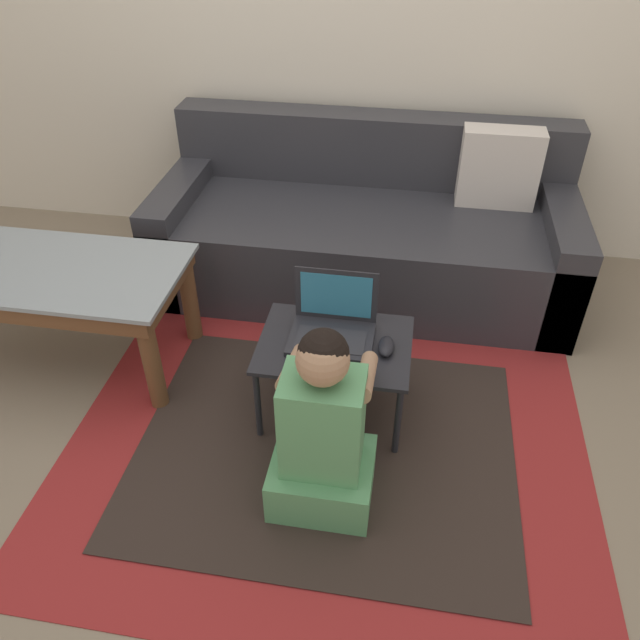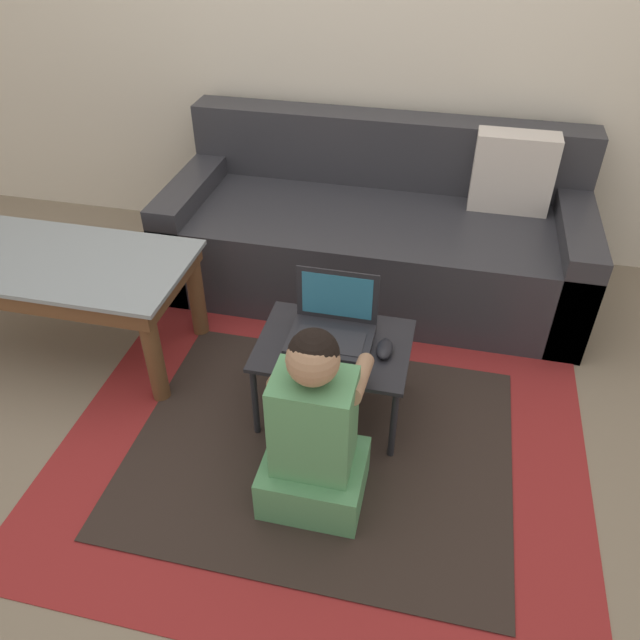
{
  "view_description": "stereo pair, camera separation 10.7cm",
  "coord_description": "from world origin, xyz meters",
  "px_view_note": "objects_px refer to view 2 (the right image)",
  "views": [
    {
      "loc": [
        0.36,
        -1.61,
        1.79
      ],
      "look_at": [
        0.06,
        0.18,
        0.4
      ],
      "focal_mm": 35.0,
      "sensor_mm": 36.0,
      "label": 1
    },
    {
      "loc": [
        0.46,
        -1.58,
        1.79
      ],
      "look_at": [
        0.06,
        0.18,
        0.4
      ],
      "focal_mm": 35.0,
      "sensor_mm": 36.0,
      "label": 2
    }
  ],
  "objects_px": {
    "couch": "(378,234)",
    "coffee_table": "(59,273)",
    "laptop_desk": "(334,351)",
    "computer_mouse": "(385,349)",
    "person_seated": "(314,434)",
    "laptop": "(332,328)"
  },
  "relations": [
    {
      "from": "laptop_desk",
      "to": "computer_mouse",
      "type": "relative_size",
      "value": 5.01
    },
    {
      "from": "computer_mouse",
      "to": "person_seated",
      "type": "distance_m",
      "value": 0.43
    },
    {
      "from": "laptop",
      "to": "computer_mouse",
      "type": "bearing_deg",
      "value": -13.08
    },
    {
      "from": "laptop_desk",
      "to": "person_seated",
      "type": "relative_size",
      "value": 0.78
    },
    {
      "from": "couch",
      "to": "laptop",
      "type": "bearing_deg",
      "value": -92.11
    },
    {
      "from": "coffee_table",
      "to": "computer_mouse",
      "type": "relative_size",
      "value": 9.76
    },
    {
      "from": "computer_mouse",
      "to": "person_seated",
      "type": "bearing_deg",
      "value": -112.54
    },
    {
      "from": "computer_mouse",
      "to": "person_seated",
      "type": "height_order",
      "value": "person_seated"
    },
    {
      "from": "coffee_table",
      "to": "person_seated",
      "type": "height_order",
      "value": "person_seated"
    },
    {
      "from": "couch",
      "to": "person_seated",
      "type": "height_order",
      "value": "couch"
    },
    {
      "from": "laptop",
      "to": "person_seated",
      "type": "xyz_separation_m",
      "value": [
        0.04,
        -0.44,
        -0.08
      ]
    },
    {
      "from": "laptop",
      "to": "computer_mouse",
      "type": "distance_m",
      "value": 0.21
    },
    {
      "from": "laptop",
      "to": "couch",
      "type": "bearing_deg",
      "value": 87.89
    },
    {
      "from": "computer_mouse",
      "to": "laptop_desk",
      "type": "bearing_deg",
      "value": 176.74
    },
    {
      "from": "laptop",
      "to": "computer_mouse",
      "type": "height_order",
      "value": "laptop"
    },
    {
      "from": "laptop",
      "to": "computer_mouse",
      "type": "xyz_separation_m",
      "value": [
        0.2,
        -0.05,
        -0.02
      ]
    },
    {
      "from": "couch",
      "to": "computer_mouse",
      "type": "height_order",
      "value": "couch"
    },
    {
      "from": "couch",
      "to": "laptop",
      "type": "height_order",
      "value": "couch"
    },
    {
      "from": "coffee_table",
      "to": "laptop",
      "type": "distance_m",
      "value": 1.17
    },
    {
      "from": "laptop",
      "to": "computer_mouse",
      "type": "relative_size",
      "value": 2.75
    },
    {
      "from": "couch",
      "to": "laptop_desk",
      "type": "bearing_deg",
      "value": -91.14
    },
    {
      "from": "couch",
      "to": "coffee_table",
      "type": "distance_m",
      "value": 1.46
    }
  ]
}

